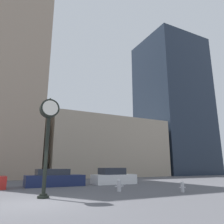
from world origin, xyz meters
The scene contains 9 objects.
ground_plane centered at (0.00, 0.00, 0.00)m, with size 200.00×200.00×0.00m, color #515156.
building_tall_tower centered at (-2.40, 24.00, 14.75)m, with size 11.33×12.00×29.50m.
building_storefront_row centered at (14.11, 24.00, 4.58)m, with size 19.29×12.00×9.16m.
building_glass_modern centered at (30.65, 24.00, 14.48)m, with size 12.57×12.00×28.96m.
street_clock centered at (0.63, 1.64, 3.81)m, with size 1.03×0.60×5.36m.
car_navy centered at (2.65, 8.27, 0.59)m, with size 4.71×1.77×1.38m.
car_white centered at (8.04, 8.14, 0.61)m, with size 3.94×1.85×1.44m.
fire_hydrant_near centered at (5.50, 2.44, 0.39)m, with size 0.62×0.27×0.77m.
fire_hydrant_far centered at (8.90, 0.35, 0.33)m, with size 0.48×0.21×0.66m.
Camera 1 is at (-1.62, -10.52, 1.58)m, focal length 35.00 mm.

